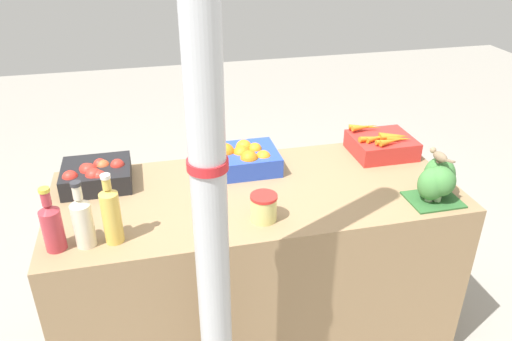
% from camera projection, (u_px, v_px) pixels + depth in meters
% --- Properties ---
extents(ground_plane, '(10.00, 10.00, 0.00)m').
position_uv_depth(ground_plane, '(256.00, 328.00, 2.62)').
color(ground_plane, gray).
extents(market_table, '(1.80, 0.77, 0.84)m').
position_uv_depth(market_table, '(256.00, 265.00, 2.42)').
color(market_table, '#937551').
rests_on(market_table, ground_plane).
extents(support_pole, '(0.12, 0.12, 2.37)m').
position_uv_depth(support_pole, '(209.00, 199.00, 1.50)').
color(support_pole, '#B7BABF').
rests_on(support_pole, ground_plane).
extents(apple_crate, '(0.30, 0.27, 0.12)m').
position_uv_depth(apple_crate, '(96.00, 174.00, 2.24)').
color(apple_crate, black).
rests_on(apple_crate, market_table).
extents(orange_crate, '(0.30, 0.27, 0.13)m').
position_uv_depth(orange_crate, '(245.00, 158.00, 2.38)').
color(orange_crate, '#2847B7').
rests_on(orange_crate, market_table).
extents(carrot_crate, '(0.30, 0.27, 0.13)m').
position_uv_depth(carrot_crate, '(382.00, 144.00, 2.52)').
color(carrot_crate, red).
rests_on(carrot_crate, market_table).
extents(broccoli_pile, '(0.22, 0.20, 0.18)m').
position_uv_depth(broccoli_pile, '(437.00, 180.00, 2.11)').
color(broccoli_pile, '#2D602D').
rests_on(broccoli_pile, market_table).
extents(juice_bottle_ruby, '(0.08, 0.08, 0.26)m').
position_uv_depth(juice_bottle_ruby, '(52.00, 225.00, 1.80)').
color(juice_bottle_ruby, '#B2333D').
rests_on(juice_bottle_ruby, market_table).
extents(juice_bottle_cloudy, '(0.07, 0.07, 0.27)m').
position_uv_depth(juice_bottle_cloudy, '(83.00, 220.00, 1.82)').
color(juice_bottle_cloudy, beige).
rests_on(juice_bottle_cloudy, market_table).
extents(juice_bottle_golden, '(0.07, 0.07, 0.28)m').
position_uv_depth(juice_bottle_golden, '(111.00, 214.00, 1.83)').
color(juice_bottle_golden, gold).
rests_on(juice_bottle_golden, market_table).
extents(pickle_jar, '(0.11, 0.11, 0.11)m').
position_uv_depth(pickle_jar, '(264.00, 207.00, 1.99)').
color(pickle_jar, '#D1CC75').
rests_on(pickle_jar, market_table).
extents(sparrow_bird, '(0.05, 0.13, 0.05)m').
position_uv_depth(sparrow_bird, '(439.00, 156.00, 2.06)').
color(sparrow_bird, '#4C3D2D').
rests_on(sparrow_bird, broccoli_pile).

